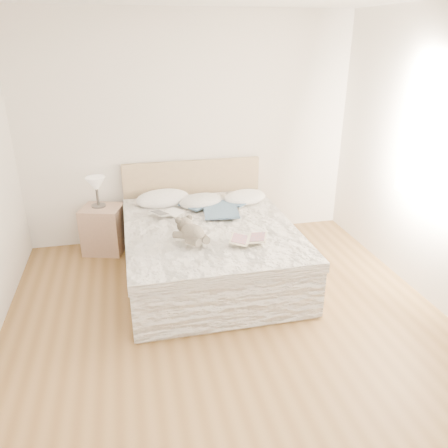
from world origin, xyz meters
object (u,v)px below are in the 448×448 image
at_px(bed, 208,247).
at_px(table_lamp, 96,186).
at_px(photo_book, 167,213).
at_px(nightstand, 104,229).
at_px(childrens_book, 249,239).
at_px(teddy_bear, 193,240).

xyz_separation_m(bed, table_lamp, (-1.14, 0.83, 0.51)).
distance_m(bed, photo_book, 0.58).
height_order(bed, table_lamp, bed).
xyz_separation_m(nightstand, childrens_book, (1.40, -1.37, 0.35)).
xyz_separation_m(nightstand, photo_book, (0.71, -0.54, 0.35)).
height_order(nightstand, table_lamp, table_lamp).
bearing_deg(table_lamp, childrens_book, -44.68).
bearing_deg(photo_book, teddy_bear, -113.48).
distance_m(nightstand, childrens_book, 1.99).
xyz_separation_m(table_lamp, teddy_bear, (0.90, -1.35, -0.17)).
distance_m(table_lamp, photo_book, 0.96).
bearing_deg(teddy_bear, table_lamp, 101.09).
distance_m(nightstand, table_lamp, 0.54).
xyz_separation_m(photo_book, teddy_bear, (0.16, -0.77, 0.02)).
bearing_deg(bed, teddy_bear, -115.01).
distance_m(nightstand, photo_book, 0.96).
height_order(bed, childrens_book, bed).
relative_size(table_lamp, childrens_book, 1.00).
xyz_separation_m(table_lamp, childrens_book, (1.42, -1.41, -0.19)).
xyz_separation_m(nightstand, teddy_bear, (0.87, -1.31, 0.37)).
relative_size(bed, nightstand, 3.83).
distance_m(table_lamp, childrens_book, 2.01).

